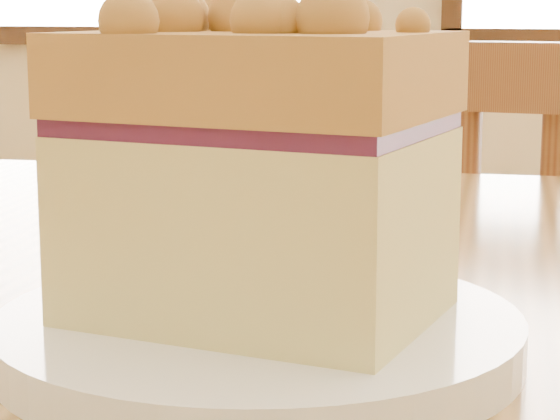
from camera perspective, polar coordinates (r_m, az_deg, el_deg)
name	(u,v)px	position (r m, az deg, el deg)	size (l,w,h in m)	color
plate	(259,336)	(0.42, -1.13, -6.62)	(0.20, 0.20, 0.02)	white
cake_slice	(256,161)	(0.41, -1.28, 2.57)	(0.15, 0.12, 0.12)	#E2CD7F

